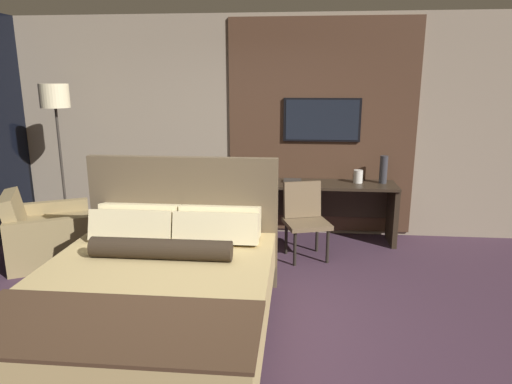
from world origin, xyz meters
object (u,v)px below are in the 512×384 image
(desk, at_px, (320,201))
(desk_chair, at_px, (305,214))
(floor_lamp, at_px, (56,110))
(tv, at_px, (322,120))
(vase_tall, at_px, (383,170))
(book, at_px, (292,180))
(bed, at_px, (154,297))
(armchair_by_window, at_px, (48,236))
(vase_short, at_px, (358,176))

(desk, bearing_deg, desk_chair, -109.14)
(desk, height_order, floor_lamp, floor_lamp)
(desk, height_order, desk_chair, desk_chair)
(tv, bearing_deg, vase_tall, -13.13)
(book, bearing_deg, bed, -113.11)
(bed, bearing_deg, vase_tall, 48.78)
(tv, bearing_deg, book, -150.18)
(bed, xyz_separation_m, desk, (1.40, 2.43, 0.16))
(desk, distance_m, armchair_by_window, 3.26)
(armchair_by_window, bearing_deg, vase_tall, -102.58)
(floor_lamp, height_order, book, floor_lamp)
(vase_tall, relative_size, book, 1.54)
(desk, relative_size, book, 8.33)
(desk, xyz_separation_m, desk_chair, (-0.20, -0.57, -0.01))
(tv, height_order, desk_chair, tv)
(book, bearing_deg, floor_lamp, -172.47)
(desk, bearing_deg, floor_lamp, -173.46)
(desk, bearing_deg, tv, 90.00)
(armchair_by_window, relative_size, vase_tall, 3.45)
(bed, xyz_separation_m, book, (1.04, 2.44, 0.42))
(desk_chair, xyz_separation_m, book, (-0.15, 0.58, 0.26))
(bed, bearing_deg, armchair_by_window, 139.16)
(vase_tall, distance_m, book, 1.13)
(desk, xyz_separation_m, vase_short, (0.46, 0.03, 0.32))
(vase_tall, distance_m, vase_short, 0.32)
(desk_chair, height_order, vase_tall, vase_tall)
(armchair_by_window, xyz_separation_m, floor_lamp, (-0.08, 0.59, 1.38))
(desk_chair, relative_size, vase_short, 5.37)
(floor_lamp, xyz_separation_m, book, (2.83, 0.37, -0.89))
(armchair_by_window, bearing_deg, floor_lamp, -19.42)
(vase_tall, height_order, vase_short, vase_tall)
(tv, distance_m, vase_short, 0.84)
(bed, relative_size, armchair_by_window, 1.91)
(bed, distance_m, vase_short, 3.12)
(desk, height_order, tv, tv)
(bed, relative_size, vase_short, 14.12)
(vase_tall, bearing_deg, floor_lamp, -174.25)
(desk_chair, xyz_separation_m, armchair_by_window, (-2.90, -0.38, -0.23))
(armchair_by_window, distance_m, book, 2.96)
(desk, distance_m, vase_tall, 0.87)
(bed, xyz_separation_m, vase_tall, (2.16, 2.47, 0.57))
(desk_chair, distance_m, vase_tall, 1.22)
(tv, bearing_deg, bed, -117.81)
(vase_tall, bearing_deg, desk_chair, -147.81)
(desk_chair, xyz_separation_m, vase_short, (0.66, 0.60, 0.33))
(bed, relative_size, desk_chair, 2.63)
(tv, xyz_separation_m, vase_tall, (0.77, -0.18, -0.59))
(tv, bearing_deg, armchair_by_window, -159.32)
(floor_lamp, bearing_deg, armchair_by_window, -82.46)
(desk, xyz_separation_m, book, (-0.35, 0.01, 0.25))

